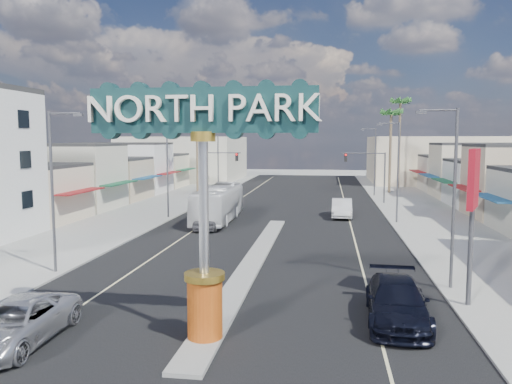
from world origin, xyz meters
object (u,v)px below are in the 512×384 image
(car_parked_right, at_px, (342,208))
(traffic_signal_right, at_px, (369,167))
(streetlight_l_far, at_px, (219,157))
(suv_right, at_px, (397,302))
(city_bus, at_px, (218,203))
(streetlight_l_mid, at_px, (169,165))
(streetlight_l_near, at_px, (55,184))
(car_parked_left, at_px, (208,219))
(bank_pylon_sign, at_px, (473,188))
(traffic_signal_left, at_px, (215,166))
(suv_left, at_px, (15,323))
(streetlight_r_near, at_px, (451,189))
(palm_left_far, at_px, (197,109))
(gateway_sign, at_px, (203,183))
(palm_right_mid, at_px, (391,117))
(streetlight_r_far, at_px, (374,158))
(palm_right_far, at_px, (400,107))
(streetlight_r_mid, at_px, (396,167))

(car_parked_right, bearing_deg, traffic_signal_right, 73.94)
(streetlight_l_far, distance_m, suv_right, 50.37)
(city_bus, bearing_deg, streetlight_l_mid, 169.39)
(streetlight_l_near, distance_m, city_bus, 20.09)
(car_parked_left, bearing_deg, bank_pylon_sign, -52.19)
(traffic_signal_left, bearing_deg, suv_right, -67.03)
(traffic_signal_right, height_order, suv_left, traffic_signal_right)
(streetlight_r_near, relative_size, palm_left_far, 0.69)
(gateway_sign, distance_m, streetlight_l_near, 13.19)
(palm_right_mid, xyz_separation_m, car_parked_right, (-7.17, -22.97, -9.71))
(suv_left, xyz_separation_m, car_parked_left, (1.29, 24.29, 0.04))
(streetlight_l_near, height_order, suv_right, streetlight_l_near)
(streetlight_r_far, xyz_separation_m, palm_right_far, (4.57, 10.00, 7.32))
(streetlight_r_mid, bearing_deg, streetlight_l_far, 133.48)
(gateway_sign, bearing_deg, suv_left, -169.85)
(streetlight_l_near, xyz_separation_m, car_parked_right, (16.27, 23.03, -4.17))
(palm_left_far, xyz_separation_m, car_parked_left, (7.48, -24.95, -10.65))
(streetlight_r_near, distance_m, suv_right, 7.20)
(streetlight_r_near, xyz_separation_m, streetlight_r_far, (0.00, 42.00, 0.00))
(streetlight_l_mid, distance_m, suv_left, 29.77)
(palm_right_far, bearing_deg, traffic_signal_left, -143.33)
(palm_left_far, xyz_separation_m, palm_right_far, (28.00, 12.00, 0.89))
(streetlight_l_near, height_order, streetlight_r_far, same)
(suv_right, relative_size, city_bus, 0.50)
(gateway_sign, height_order, city_bus, gateway_sign)
(gateway_sign, relative_size, streetlight_r_near, 1.02)
(streetlight_l_mid, bearing_deg, car_parked_left, -45.23)
(car_parked_left, bearing_deg, streetlight_l_near, -112.83)
(streetlight_r_mid, height_order, suv_right, streetlight_r_mid)
(streetlight_r_far, relative_size, city_bus, 0.76)
(streetlight_l_mid, xyz_separation_m, car_parked_right, (16.27, 3.03, -4.17))
(traffic_signal_right, bearing_deg, gateway_sign, -102.33)
(suv_right, relative_size, car_parked_right, 1.09)
(city_bus, bearing_deg, streetlight_r_far, 53.93)
(streetlight_l_near, distance_m, streetlight_l_far, 42.00)
(streetlight_l_far, bearing_deg, bank_pylon_sign, -64.64)
(gateway_sign, relative_size, palm_right_mid, 0.76)
(streetlight_r_mid, distance_m, car_parked_left, 17.23)
(streetlight_r_mid, height_order, suv_left, streetlight_r_mid)
(streetlight_l_near, height_order, car_parked_right, streetlight_l_near)
(palm_right_mid, bearing_deg, palm_left_far, -167.01)
(streetlight_l_mid, xyz_separation_m, streetlight_l_far, (0.00, 22.00, 0.00))
(streetlight_r_near, distance_m, suv_left, 20.02)
(streetlight_r_mid, bearing_deg, car_parked_right, 146.61)
(streetlight_l_far, distance_m, palm_right_mid, 24.41)
(traffic_signal_left, relative_size, streetlight_r_near, 0.67)
(streetlight_l_mid, relative_size, city_bus, 0.76)
(car_parked_right, height_order, city_bus, city_bus)
(streetlight_r_far, xyz_separation_m, car_parked_right, (-4.60, -18.97, -4.17))
(gateway_sign, height_order, suv_right, gateway_sign)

